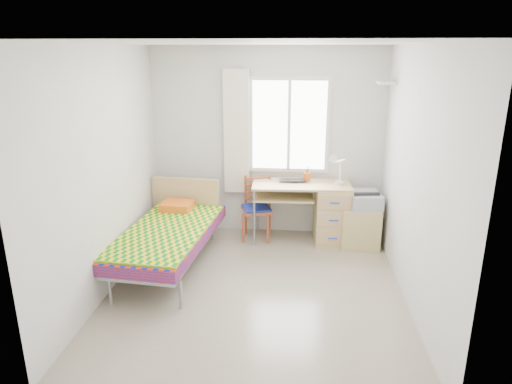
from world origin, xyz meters
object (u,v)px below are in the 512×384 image
(bed, at_px, (169,233))
(chair, at_px, (257,204))
(printer, at_px, (364,199))
(cabinet, at_px, (360,226))
(desk, at_px, (327,210))

(bed, height_order, chair, chair)
(printer, bearing_deg, chair, 167.32)
(chair, distance_m, printer, 1.45)
(bed, bearing_deg, cabinet, 24.03)
(cabinet, distance_m, printer, 0.38)
(bed, distance_m, cabinet, 2.53)
(desk, bearing_deg, chair, 175.02)
(chair, bearing_deg, bed, -153.67)
(cabinet, relative_size, printer, 1.07)
(desk, height_order, printer, desk)
(desk, height_order, cabinet, desk)
(chair, bearing_deg, cabinet, -24.50)
(bed, relative_size, desk, 1.55)
(desk, xyz_separation_m, chair, (-0.95, 0.05, 0.05))
(bed, relative_size, chair, 2.37)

